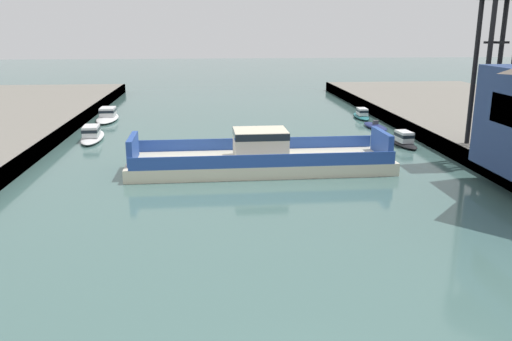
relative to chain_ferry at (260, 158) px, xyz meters
name	(u,v)px	position (x,y,z in m)	size (l,w,h in m)	color
chain_ferry	(260,158)	(0.00, 0.00, 0.00)	(23.48, 7.36, 3.65)	beige
moored_boat_near_left	(108,116)	(-18.50, 27.56, -0.47)	(2.96, 8.30, 1.69)	white
moored_boat_mid_right	(92,135)	(-17.80, 14.23, -0.45)	(2.85, 8.29, 1.73)	white
moored_boat_far_left	(403,140)	(16.33, 8.67, -0.49)	(2.42, 6.50, 1.60)	black
moored_boat_far_right	(362,114)	(16.68, 25.99, -0.55)	(1.93, 6.11, 1.48)	#237075
moored_boat_upstream_b	(375,126)	(16.34, 18.46, -0.82)	(2.52, 5.94, 1.04)	navy
crane_tower	(500,12)	(21.38, 0.93, 12.62)	(3.05, 3.05, 15.82)	black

